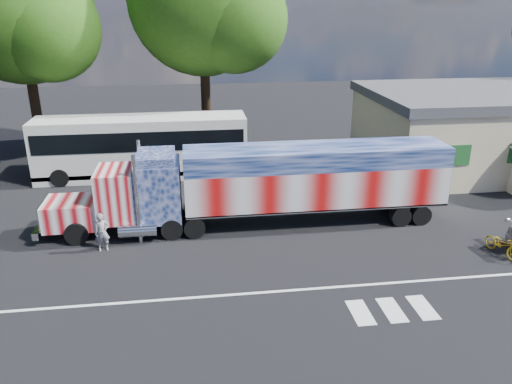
{
  "coord_description": "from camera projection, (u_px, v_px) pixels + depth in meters",
  "views": [
    {
      "loc": [
        -3.06,
        -19.57,
        10.64
      ],
      "look_at": [
        0.0,
        3.0,
        1.9
      ],
      "focal_mm": 35.0,
      "sensor_mm": 36.0,
      "label": 1
    }
  ],
  "objects": [
    {
      "name": "lane_markings",
      "position": [
        324.0,
        299.0,
        19.03
      ],
      "size": [
        30.0,
        2.67,
        0.01
      ],
      "color": "silver",
      "rests_on": "ground"
    },
    {
      "name": "semi_truck",
      "position": [
        267.0,
        183.0,
        24.68
      ],
      "size": [
        20.11,
        3.18,
        4.29
      ],
      "color": "black",
      "rests_on": "ground"
    },
    {
      "name": "tree_n_mid",
      "position": [
        205.0,
        1.0,
        34.63
      ],
      "size": [
        10.92,
        10.4,
        15.91
      ],
      "color": "black",
      "rests_on": "ground"
    },
    {
      "name": "woman",
      "position": [
        102.0,
        232.0,
        22.46
      ],
      "size": [
        0.73,
        0.57,
        1.79
      ],
      "primitive_type": "imported",
      "rotation": [
        0.0,
        0.0,
        0.23
      ],
      "color": "slate",
      "rests_on": "ground"
    },
    {
      "name": "tree_nw_a",
      "position": [
        23.0,
        11.0,
        32.71
      ],
      "size": [
        10.13,
        9.65,
        14.93
      ],
      "color": "black",
      "rests_on": "ground"
    },
    {
      "name": "ground",
      "position": [
        265.0,
        255.0,
        22.3
      ],
      "size": [
        100.0,
        100.0,
        0.0
      ],
      "primitive_type": "plane",
      "color": "black"
    },
    {
      "name": "coach_bus",
      "position": [
        142.0,
        146.0,
        31.78
      ],
      "size": [
        13.22,
        3.08,
        3.85
      ],
      "color": "silver",
      "rests_on": "ground"
    },
    {
      "name": "bicycle",
      "position": [
        502.0,
        244.0,
        22.21
      ],
      "size": [
        1.1,
        2.0,
        1.0
      ],
      "primitive_type": "imported",
      "rotation": [
        0.0,
        0.0,
        0.24
      ],
      "color": "gold",
      "rests_on": "ground"
    }
  ]
}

